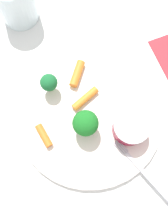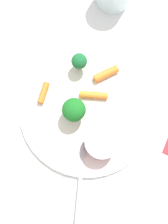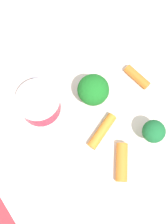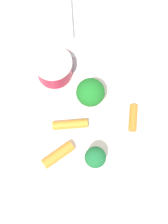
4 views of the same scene
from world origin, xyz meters
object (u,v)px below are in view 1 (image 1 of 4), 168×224
(carrot_stick_1, at_px, (44,136))
(fork, at_px, (147,177))
(carrot_stick_2, at_px, (79,73))
(broccoli_floret_1, at_px, (49,83))
(drinking_glass, at_px, (16,1))
(sauce_cup, at_px, (130,128))
(broccoli_floret_0, at_px, (85,123))
(plate, at_px, (89,114))
(carrot_stick_0, at_px, (84,99))

(carrot_stick_1, height_order, fork, carrot_stick_1)
(carrot_stick_1, relative_size, carrot_stick_2, 0.83)
(broccoli_floret_1, height_order, carrot_stick_1, broccoli_floret_1)
(drinking_glass, bearing_deg, sauce_cup, -66.61)
(broccoli_floret_1, bearing_deg, drinking_glass, 95.58)
(broccoli_floret_0, bearing_deg, plate, 57.30)
(sauce_cup, height_order, carrot_stick_1, sauce_cup)
(carrot_stick_2, bearing_deg, carrot_stick_0, -96.13)
(sauce_cup, bearing_deg, broccoli_floret_1, 133.73)
(carrot_stick_2, bearing_deg, broccoli_floret_0, -100.25)
(carrot_stick_2, bearing_deg, fork, -75.06)
(carrot_stick_2, bearing_deg, drinking_glass, 113.86)
(carrot_stick_2, xyz_separation_m, drinking_glass, (-0.08, 0.18, 0.03))
(carrot_stick_0, height_order, carrot_stick_2, carrot_stick_2)
(broccoli_floret_0, distance_m, carrot_stick_0, 0.06)
(broccoli_floret_1, xyz_separation_m, carrot_stick_1, (-0.04, -0.09, -0.02))
(carrot_stick_2, relative_size, drinking_glass, 0.59)
(broccoli_floret_0, bearing_deg, fork, -56.15)
(broccoli_floret_1, distance_m, fork, 0.24)
(sauce_cup, height_order, broccoli_floret_0, broccoli_floret_0)
(plate, bearing_deg, fork, -66.17)
(plate, height_order, broccoli_floret_1, broccoli_floret_1)
(sauce_cup, relative_size, fork, 0.40)
(plate, relative_size, carrot_stick_1, 6.33)
(sauce_cup, bearing_deg, plate, 138.39)
(fork, bearing_deg, sauce_cup, 92.18)
(carrot_stick_1, distance_m, carrot_stick_2, 0.14)
(broccoli_floret_1, xyz_separation_m, drinking_glass, (-0.02, 0.19, 0.00))
(plate, distance_m, carrot_stick_1, 0.10)
(plate, height_order, broccoli_floret_0, broccoli_floret_0)
(plate, bearing_deg, broccoli_floret_0, -122.70)
(sauce_cup, relative_size, drinking_glass, 0.70)
(broccoli_floret_1, bearing_deg, carrot_stick_1, -112.50)
(plate, xyz_separation_m, broccoli_floret_0, (-0.02, -0.02, 0.04))
(sauce_cup, height_order, broccoli_floret_1, broccoli_floret_1)
(plate, distance_m, sauce_cup, 0.08)
(broccoli_floret_0, height_order, broccoli_floret_1, broccoli_floret_0)
(fork, distance_m, drinking_glass, 0.43)
(carrot_stick_0, relative_size, drinking_glass, 0.63)
(broccoli_floret_0, height_order, fork, broccoli_floret_0)
(plate, relative_size, carrot_stick_2, 5.25)
(broccoli_floret_0, height_order, carrot_stick_1, broccoli_floret_0)
(broccoli_floret_1, bearing_deg, sauce_cup, -46.27)
(plate, xyz_separation_m, carrot_stick_0, (-0.00, 0.03, 0.01))
(broccoli_floret_1, relative_size, carrot_stick_0, 0.83)
(carrot_stick_0, bearing_deg, carrot_stick_2, 83.87)
(plate, relative_size, fork, 1.75)
(carrot_stick_0, bearing_deg, broccoli_floret_1, 142.93)
(fork, bearing_deg, broccoli_floret_1, 119.60)
(plate, height_order, carrot_stick_2, carrot_stick_2)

